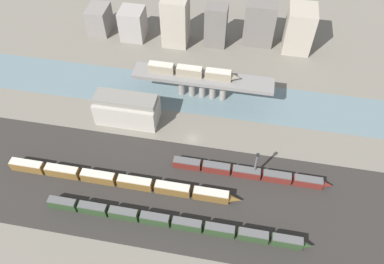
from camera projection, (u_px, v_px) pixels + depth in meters
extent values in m
plane|color=#666056|center=(192.00, 139.00, 141.63)|extent=(400.00, 400.00, 0.00)
cube|color=#282623|center=(179.00, 193.00, 126.47)|extent=(280.00, 42.00, 0.01)
cube|color=slate|center=(202.00, 96.00, 156.49)|extent=(320.00, 21.50, 0.01)
cube|color=slate|center=(203.00, 78.00, 149.02)|extent=(56.55, 8.83, 1.59)
cylinder|color=gray|center=(182.00, 85.00, 154.06)|extent=(2.79, 2.79, 8.95)
cylinder|color=gray|center=(192.00, 87.00, 153.56)|extent=(2.79, 2.79, 8.95)
cylinder|color=gray|center=(202.00, 88.00, 153.06)|extent=(2.79, 2.79, 8.95)
cylinder|color=gray|center=(213.00, 89.00, 152.57)|extent=(2.79, 2.79, 8.95)
cylinder|color=gray|center=(223.00, 91.00, 152.07)|extent=(2.79, 2.79, 8.95)
cube|color=gray|center=(161.00, 68.00, 148.95)|extent=(10.36, 3.16, 3.66)
cube|color=#B7B2A3|center=(161.00, 64.00, 147.39)|extent=(9.95, 2.91, 0.40)
cube|color=gray|center=(189.00, 72.00, 147.63)|extent=(10.36, 3.16, 3.66)
cube|color=#B7B2A3|center=(189.00, 68.00, 146.07)|extent=(9.95, 2.91, 0.40)
cube|color=gray|center=(218.00, 75.00, 146.30)|extent=(10.36, 3.16, 3.66)
cube|color=#B7B2A3|center=(219.00, 71.00, 144.75)|extent=(9.95, 2.91, 0.40)
cone|color=gray|center=(236.00, 78.00, 145.64)|extent=(3.63, 2.85, 2.85)
cube|color=#23381E|center=(63.00, 204.00, 121.76)|extent=(9.47, 2.75, 3.63)
cube|color=#4C4C4C|center=(61.00, 201.00, 120.21)|extent=(9.09, 2.53, 0.40)
cube|color=#23381E|center=(93.00, 209.00, 120.57)|extent=(9.47, 2.75, 3.63)
cube|color=#4C4C4C|center=(92.00, 206.00, 119.03)|extent=(9.09, 2.53, 0.40)
cube|color=#23381E|center=(124.00, 214.00, 119.39)|extent=(9.47, 2.75, 3.63)
cube|color=#4C4C4C|center=(123.00, 211.00, 117.84)|extent=(9.09, 2.53, 0.40)
cube|color=#23381E|center=(155.00, 219.00, 118.20)|extent=(9.47, 2.75, 3.63)
cube|color=#4C4C4C|center=(155.00, 216.00, 116.65)|extent=(9.09, 2.53, 0.40)
cube|color=#23381E|center=(187.00, 225.00, 117.01)|extent=(9.47, 2.75, 3.63)
cube|color=#4C4C4C|center=(187.00, 222.00, 115.47)|extent=(9.09, 2.53, 0.40)
cube|color=#23381E|center=(220.00, 230.00, 115.82)|extent=(9.47, 2.75, 3.63)
cube|color=#4C4C4C|center=(220.00, 227.00, 114.28)|extent=(9.09, 2.53, 0.40)
cube|color=#23381E|center=(253.00, 236.00, 114.64)|extent=(9.47, 2.75, 3.63)
cube|color=#4C4C4C|center=(254.00, 233.00, 113.09)|extent=(9.09, 2.53, 0.40)
cube|color=#23381E|center=(287.00, 242.00, 113.45)|extent=(9.47, 2.75, 3.63)
cube|color=#4C4C4C|center=(288.00, 239.00, 111.90)|extent=(9.09, 2.53, 0.40)
cone|color=#23381E|center=(308.00, 246.00, 112.85)|extent=(3.32, 2.48, 2.48)
cube|color=brown|center=(28.00, 166.00, 131.27)|extent=(12.00, 3.06, 3.72)
cube|color=#B7B2A3|center=(26.00, 163.00, 129.69)|extent=(11.52, 2.81, 0.40)
cube|color=brown|center=(63.00, 172.00, 129.77)|extent=(12.00, 3.06, 3.72)
cube|color=#B7B2A3|center=(61.00, 168.00, 128.18)|extent=(11.52, 2.81, 0.40)
cube|color=brown|center=(98.00, 177.00, 128.26)|extent=(12.00, 3.06, 3.72)
cube|color=#B7B2A3|center=(97.00, 174.00, 126.68)|extent=(11.52, 2.81, 0.40)
cube|color=brown|center=(135.00, 183.00, 126.76)|extent=(12.00, 3.06, 3.72)
cube|color=#B7B2A3|center=(134.00, 180.00, 125.18)|extent=(11.52, 2.81, 0.40)
cube|color=brown|center=(173.00, 189.00, 125.25)|extent=(12.00, 3.06, 3.72)
cube|color=#B7B2A3|center=(172.00, 186.00, 123.67)|extent=(11.52, 2.81, 0.40)
cube|color=brown|center=(211.00, 195.00, 123.75)|extent=(12.00, 3.06, 3.72)
cube|color=#B7B2A3|center=(211.00, 192.00, 122.17)|extent=(11.52, 2.81, 0.40)
cone|color=brown|center=(235.00, 199.00, 122.96)|extent=(4.20, 2.75, 2.75)
cube|color=#5B1E19|center=(187.00, 164.00, 132.28)|extent=(9.85, 2.93, 3.14)
cube|color=#4C4C4C|center=(187.00, 161.00, 130.92)|extent=(9.46, 2.69, 0.40)
cube|color=#5B1E19|center=(216.00, 168.00, 131.07)|extent=(9.85, 2.93, 3.14)
cube|color=#4C4C4C|center=(217.00, 165.00, 129.71)|extent=(9.46, 2.69, 0.40)
cube|color=#5B1E19|center=(246.00, 173.00, 129.86)|extent=(9.85, 2.93, 3.14)
cube|color=#4C4C4C|center=(247.00, 170.00, 128.50)|extent=(9.46, 2.69, 0.40)
cube|color=#5B1E19|center=(277.00, 177.00, 128.64)|extent=(9.85, 2.93, 3.14)
cube|color=#4C4C4C|center=(278.00, 174.00, 127.29)|extent=(9.46, 2.69, 0.40)
cube|color=#5B1E19|center=(308.00, 182.00, 127.43)|extent=(9.85, 2.93, 3.14)
cube|color=#4C4C4C|center=(309.00, 179.00, 126.08)|extent=(9.46, 2.69, 0.40)
cone|color=#5B1E19|center=(328.00, 185.00, 126.79)|extent=(3.45, 2.63, 2.63)
cube|color=#9E998E|center=(127.00, 110.00, 144.31)|extent=(23.98, 10.64, 9.89)
cube|color=slate|center=(125.00, 99.00, 139.69)|extent=(23.50, 7.45, 2.17)
cylinder|color=#4C4C51|center=(255.00, 166.00, 126.68)|extent=(0.77, 0.77, 11.37)
cube|color=black|center=(258.00, 155.00, 121.87)|extent=(1.00, 0.70, 1.20)
cube|color=slate|center=(99.00, 19.00, 181.20)|extent=(9.55, 12.35, 12.80)
cube|color=gray|center=(133.00, 24.00, 177.13)|extent=(11.11, 11.01, 14.80)
cube|color=gray|center=(175.00, 21.00, 171.36)|extent=(11.53, 11.61, 23.20)
cube|color=#605B56|center=(216.00, 26.00, 171.79)|extent=(9.92, 8.30, 19.90)
cube|color=#605B56|center=(260.00, 24.00, 171.97)|extent=(14.02, 8.62, 20.78)
cube|color=gray|center=(299.00, 29.00, 169.71)|extent=(12.34, 14.14, 20.45)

